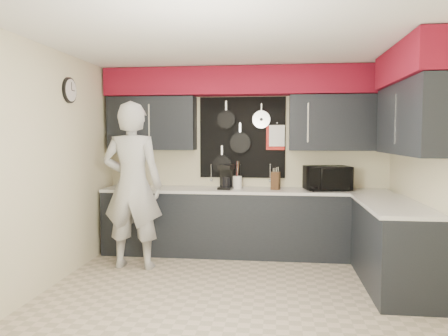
# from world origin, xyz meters

# --- Properties ---
(ground) EXTENTS (4.00, 4.00, 0.00)m
(ground) POSITION_xyz_m (0.00, 0.00, 0.00)
(ground) COLOR #C0AD95
(ground) RESTS_ON ground
(back_wall_assembly) EXTENTS (4.00, 0.36, 2.60)m
(back_wall_assembly) POSITION_xyz_m (0.01, 1.60, 2.01)
(back_wall_assembly) COLOR beige
(back_wall_assembly) RESTS_ON ground
(right_wall_assembly) EXTENTS (0.36, 3.50, 2.60)m
(right_wall_assembly) POSITION_xyz_m (1.85, 0.26, 1.94)
(right_wall_assembly) COLOR beige
(right_wall_assembly) RESTS_ON ground
(left_wall_assembly) EXTENTS (0.05, 3.50, 2.60)m
(left_wall_assembly) POSITION_xyz_m (-1.99, 0.02, 1.33)
(left_wall_assembly) COLOR beige
(left_wall_assembly) RESTS_ON ground
(base_cabinets) EXTENTS (3.95, 2.20, 0.92)m
(base_cabinets) POSITION_xyz_m (0.49, 1.13, 0.46)
(base_cabinets) COLOR black
(base_cabinets) RESTS_ON ground
(microwave) EXTENTS (0.65, 0.50, 0.32)m
(microwave) POSITION_xyz_m (1.12, 1.46, 1.08)
(microwave) COLOR black
(microwave) RESTS_ON base_cabinets
(knife_block) EXTENTS (0.13, 0.13, 0.24)m
(knife_block) POSITION_xyz_m (0.43, 1.42, 1.04)
(knife_block) COLOR #342210
(knife_block) RESTS_ON base_cabinets
(utensil_crock) EXTENTS (0.14, 0.14, 0.17)m
(utensil_crock) POSITION_xyz_m (-0.10, 1.48, 1.01)
(utensil_crock) COLOR white
(utensil_crock) RESTS_ON base_cabinets
(coffee_maker) EXTENTS (0.22, 0.25, 0.33)m
(coffee_maker) POSITION_xyz_m (-0.25, 1.41, 1.09)
(coffee_maker) COLOR black
(coffee_maker) RESTS_ON base_cabinets
(person) EXTENTS (0.76, 0.50, 2.06)m
(person) POSITION_xyz_m (-1.34, 0.70, 1.03)
(person) COLOR #BCBCB9
(person) RESTS_ON ground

